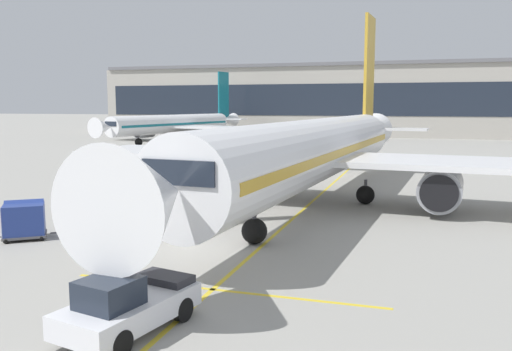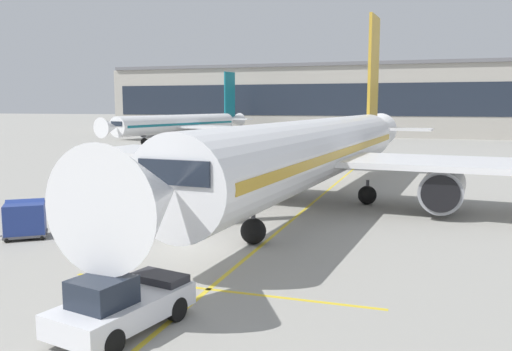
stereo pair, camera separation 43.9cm
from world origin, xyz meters
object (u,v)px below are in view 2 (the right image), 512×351
Objects in this scene: baggage_cart_second at (85,215)px; pushback_tug at (121,304)px; belt_loader at (211,208)px; baggage_cart_lead at (142,212)px; safety_cone_engine_keepout at (221,200)px; distant_airplane at (182,124)px; ground_crew_by_loader at (121,212)px; ground_crew_marshaller at (199,204)px; baggage_cart_third at (25,219)px; parked_airplane at (320,151)px; ground_crew_by_carts at (152,210)px.

baggage_cart_second reaches higher than pushback_tug.
baggage_cart_lead is at bearing -134.23° from belt_loader.
belt_loader is at bearing -74.64° from safety_cone_engine_keepout.
distant_airplane is at bearing 117.28° from belt_loader.
safety_cone_engine_keepout is at bearing 67.23° from baggage_cart_second.
ground_crew_marshaller is (3.06, 3.42, 0.00)m from ground_crew_by_loader.
baggage_cart_third is (-2.29, -1.73, 0.00)m from baggage_cart_second.
baggage_cart_lead is at bearing -125.42° from parked_airplane.
ground_crew_by_loader is at bearing 40.53° from baggage_cart_second.
belt_loader reaches higher than baggage_cart_third.
ground_crew_by_loader is at bearing -66.85° from distant_airplane.
ground_crew_by_carts is at bearing -99.43° from safety_cone_engine_keepout.
pushback_tug is at bearing -62.60° from baggage_cart_lead.
distant_airplane is at bearing 113.15° from ground_crew_by_loader.
ground_crew_by_carts is (0.31, 0.58, -0.00)m from baggage_cart_lead.
parked_airplane is 17.37× the size of baggage_cart_third.
baggage_cart_third is 69.36m from distant_airplane.
baggage_cart_lead reaches higher than pushback_tug.
baggage_cart_second is 3.51m from ground_crew_by_carts.
baggage_cart_third is at bearing -136.73° from ground_crew_marshaller.
parked_airplane is 59.80× the size of safety_cone_engine_keepout.
parked_airplane is 8.67× the size of belt_loader.
baggage_cart_third is 12.62m from safety_cone_engine_keepout.
parked_airplane reaches higher than ground_crew_by_loader.
ground_crew_marshaller is at bearing 46.02° from baggage_cart_second.
baggage_cart_second is 0.56× the size of pushback_tug.
baggage_cart_lead is at bearing 34.34° from baggage_cart_second.
baggage_cart_second is 3.44× the size of safety_cone_engine_keepout.
baggage_cart_second is at bearing 130.21° from pushback_tug.
safety_cone_engine_keepout is 0.02× the size of distant_airplane.
parked_airplane reaches higher than safety_cone_engine_keepout.
pushback_tug is 0.12× the size of distant_airplane.
baggage_cart_third is at bearing -140.18° from belt_loader.
pushback_tug is at bearing -77.39° from belt_loader.
baggage_cart_third reaches higher than ground_crew_by_loader.
ground_crew_by_loader is 4.59m from ground_crew_marshaller.
safety_cone_engine_keepout is (1.17, 7.03, -0.62)m from ground_crew_by_carts.
ground_crew_by_loader is 2.25× the size of safety_cone_engine_keepout.
ground_crew_by_loader is at bearing -141.99° from ground_crew_by_carts.
ground_crew_by_carts is (-7.20, -9.98, -2.62)m from parked_airplane.
baggage_cart_third is at bearing -142.86° from baggage_cart_second.
baggage_cart_second and baggage_cart_third have the same top height.
baggage_cart_third reaches higher than safety_cone_engine_keepout.
baggage_cart_lead is 1.11m from ground_crew_by_loader.
baggage_cart_third is (-12.21, -13.94, -2.62)m from parked_airplane.
distant_airplane is (-33.74, 73.62, 2.39)m from pushback_tug.
belt_loader is 0.77m from ground_crew_marshaller.
ground_crew_marshaller is 2.25× the size of safety_cone_engine_keepout.
ground_crew_marshaller is 66.16m from distant_airplane.
safety_cone_engine_keepout is (6.17, 10.99, -0.62)m from baggage_cart_third.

